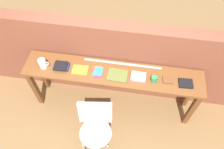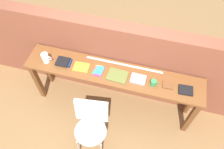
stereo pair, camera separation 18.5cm
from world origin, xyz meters
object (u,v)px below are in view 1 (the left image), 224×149
leather_journal_brown (168,80)px  mug (154,79)px  book_open_centre (118,75)px  pamphlet_pile_colourful (98,72)px  book_repair_rightmost (186,83)px  pitcher_white (43,64)px  magazine_cycling (80,70)px  chair_white_moulded (95,126)px  book_stack_leftmost (61,66)px

leather_journal_brown → mug: bearing=-174.2°
book_open_centre → mug: size_ratio=2.43×
pamphlet_pile_colourful → mug: (0.76, -0.03, 0.04)m
pamphlet_pile_colourful → book_repair_rightmost: 1.18m
pitcher_white → book_open_centre: pitcher_white is taller
magazine_cycling → book_open_centre: (0.52, -0.01, 0.00)m
chair_white_moulded → leather_journal_brown: 1.15m
pitcher_white → book_stack_leftmost: (0.24, 0.03, -0.05)m
magazine_cycling → pamphlet_pile_colourful: (0.25, 0.01, -0.00)m
book_stack_leftmost → magazine_cycling: size_ratio=1.02×
pitcher_white → mug: (1.52, -0.00, -0.03)m
book_stack_leftmost → mug: size_ratio=2.00×
mug → leather_journal_brown: bearing=9.9°
book_open_centre → leather_journal_brown: 0.68m
pitcher_white → pamphlet_pile_colourful: size_ratio=0.94×
leather_journal_brown → book_open_centre: bearing=177.4°
book_stack_leftmost → pamphlet_pile_colourful: bearing=-0.3°
book_stack_leftmost → pitcher_white: bearing=-172.9°
book_open_centre → leather_journal_brown: (0.68, 0.02, 0.00)m
magazine_cycling → mug: bearing=-4.1°
pitcher_white → book_repair_rightmost: size_ratio=1.01×
pitcher_white → magazine_cycling: bearing=2.5°
book_open_centre → pitcher_white: bearing=-176.9°
book_stack_leftmost → mug: (1.28, -0.03, 0.02)m
book_repair_rightmost → book_stack_leftmost: bearing=175.8°
magazine_cycling → book_stack_leftmost: bearing=175.6°
chair_white_moulded → pitcher_white: size_ratio=4.85×
pitcher_white → leather_journal_brown: 1.71m
magazine_cycling → leather_journal_brown: bearing=-2.4°
book_stack_leftmost → magazine_cycling: bearing=-1.8°
book_stack_leftmost → mug: 1.28m
chair_white_moulded → leather_journal_brown: leather_journal_brown is taller
chair_white_moulded → pitcher_white: (-0.83, 0.61, 0.43)m
mug → chair_white_moulded: bearing=-139.0°
magazine_cycling → mug: mug is taller
chair_white_moulded → pamphlet_pile_colourful: bearing=96.3°
book_stack_leftmost → book_open_centre: size_ratio=0.82×
book_repair_rightmost → chair_white_moulded: bearing=-154.5°
pamphlet_pile_colourful → book_repair_rightmost: size_ratio=1.07×
book_stack_leftmost → mug: mug is taller
book_repair_rightmost → book_open_centre: bearing=176.5°
pitcher_white → mug: size_ratio=1.67×
pamphlet_pile_colourful → pitcher_white: bearing=-177.9°
pitcher_white → leather_journal_brown: (1.71, 0.03, -0.07)m
chair_white_moulded → pamphlet_pile_colourful: 0.73m
magazine_cycling → book_open_centre: 0.52m
pitcher_white → book_repair_rightmost: 1.95m
chair_white_moulded → pamphlet_pile_colourful: (-0.07, 0.64, 0.36)m
book_stack_leftmost → book_open_centre: book_stack_leftmost is taller
chair_white_moulded → mug: size_ratio=8.10×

